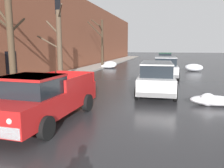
{
  "coord_description": "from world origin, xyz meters",
  "views": [
    {
      "loc": [
        2.47,
        -0.23,
        2.72
      ],
      "look_at": [
        -0.32,
        10.75,
        0.82
      ],
      "focal_mm": 36.39,
      "sensor_mm": 36.0,
      "label": 1
    }
  ],
  "objects": [
    {
      "name": "snow_bank_near_corner_left",
      "position": [
        -4.99,
        26.94,
        0.25
      ],
      "size": [
        1.87,
        1.29,
        0.58
      ],
      "color": "white",
      "rests_on": "ground"
    },
    {
      "name": "brick_townhouse_facade",
      "position": [
        -8.44,
        17.99,
        4.26
      ],
      "size": [
        0.63,
        80.0,
        8.52
      ],
      "color": "brown",
      "rests_on": "ground"
    },
    {
      "name": "snow_bank_mid_block_left",
      "position": [
        -4.85,
        27.71,
        0.38
      ],
      "size": [
        1.71,
        1.25,
        0.81
      ],
      "color": "white",
      "rests_on": "ground"
    },
    {
      "name": "bare_tree_far_down_block",
      "position": [
        -5.73,
        26.76,
        3.25
      ],
      "size": [
        2.01,
        2.02,
        6.0
      ],
      "color": "#382B1E",
      "rests_on": "ground"
    },
    {
      "name": "snow_bank_along_left_kerb",
      "position": [
        5.02,
        25.78,
        0.39
      ],
      "size": [
        1.91,
        1.37,
        0.81
      ],
      "color": "white",
      "rests_on": "ground"
    },
    {
      "name": "suv_green_queued_behind_truck",
      "position": [
        1.85,
        32.39,
        0.99
      ],
      "size": [
        2.12,
        4.8,
        1.82
      ],
      "color": "#1E5633",
      "rests_on": "ground"
    },
    {
      "name": "bare_tree_mid_block",
      "position": [
        -5.67,
        15.59,
        2.77
      ],
      "size": [
        2.62,
        1.62,
        5.53
      ],
      "color": "#4C3D2D",
      "rests_on": "ground"
    },
    {
      "name": "left_sidewalk_slab",
      "position": [
        -6.65,
        18.0,
        0.08
      ],
      "size": [
        2.59,
        80.0,
        0.16
      ],
      "primitive_type": "cube",
      "color": "#A8A399",
      "rests_on": "ground"
    },
    {
      "name": "snow_bank_near_corner_right",
      "position": [
        4.45,
        10.77,
        0.25
      ],
      "size": [
        2.11,
        0.96,
        0.59
      ],
      "color": "white",
      "rests_on": "ground"
    },
    {
      "name": "bare_tree_second_along_sidewalk",
      "position": [
        -5.75,
        10.23,
        3.34
      ],
      "size": [
        2.07,
        3.26,
        6.35
      ],
      "color": "#423323",
      "rests_on": "ground"
    },
    {
      "name": "suv_silver_parked_kerbside_mid",
      "position": [
        2.12,
        19.54,
        0.99
      ],
      "size": [
        2.29,
        4.79,
        1.82
      ],
      "color": "#B7B7BC",
      "rests_on": "ground"
    },
    {
      "name": "suv_white_parked_kerbside_close",
      "position": [
        1.78,
        12.61,
        0.99
      ],
      "size": [
        2.29,
        4.83,
        1.82
      ],
      "color": "silver",
      "rests_on": "ground"
    },
    {
      "name": "pickup_truck_red_approaching_near_lane",
      "position": [
        -1.9,
        6.88,
        0.88
      ],
      "size": [
        2.39,
        5.31,
        1.76
      ],
      "color": "red",
      "rests_on": "ground"
    },
    {
      "name": "sedan_black_parked_far_down_block",
      "position": [
        2.21,
        26.76,
        0.75
      ],
      "size": [
        2.31,
        4.18,
        1.42
      ],
      "color": "black",
      "rests_on": "ground"
    }
  ]
}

